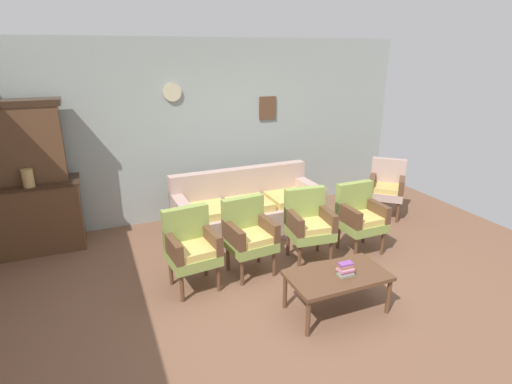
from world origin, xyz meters
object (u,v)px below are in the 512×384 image
Objects in this scene: armchair_by_doorway at (360,215)px; wingback_chair_by_fireplace at (387,186)px; armchair_near_cabinet at (249,233)px; armchair_row_middle at (191,246)px; side_cabinet at (37,216)px; armchair_near_couch_end at (309,222)px; vase_on_cabinet at (28,178)px; book_stack_on_table at (346,269)px; coffee_table at (337,278)px; floral_couch at (247,211)px.

armchair_by_doorway is 1.00× the size of wingback_chair_by_fireplace.
armchair_near_cabinet and armchair_by_doorway have the same top height.
armchair_by_doorway is at bearing 0.48° from armchair_row_middle.
side_cabinet is 3.54m from armchair_near_couch_end.
vase_on_cabinet is 1.44× the size of book_stack_on_table.
armchair_row_middle is at bearing 140.62° from coffee_table.
armchair_by_doorway is (3.89, -1.65, 0.03)m from side_cabinet.
armchair_by_doorway is at bearing -43.08° from floral_couch.
armchair_by_doorway is at bearing -143.00° from wingback_chair_by_fireplace.
armchair_row_middle is at bearing -179.52° from armchair_by_doorway.
vase_on_cabinet reaches higher than armchair_row_middle.
floral_couch is 1.55m from armchair_row_middle.
side_cabinet is 0.55× the size of floral_couch.
coffee_table is (2.88, -2.67, -0.09)m from side_cabinet.
armchair_row_middle is 5.80× the size of book_stack_on_table.
armchair_near_cabinet reaches higher than coffee_table.
armchair_by_doorway is 5.80× the size of book_stack_on_table.
book_stack_on_table is (2.94, -2.72, 0.02)m from side_cabinet.
floral_couch is 2.34× the size of armchair_near_cabinet.
armchair_row_middle and armchair_by_doorway have the same top height.
armchair_row_middle is at bearing -134.80° from floral_couch.
wingback_chair_by_fireplace reaches higher than coffee_table.
armchair_row_middle is 3.47m from wingback_chair_by_fireplace.
coffee_table is (0.14, -2.10, 0.05)m from floral_couch.
book_stack_on_table is at bearing -131.55° from armchair_by_doorway.
floral_couch is 1.12m from armchair_near_cabinet.
vase_on_cabinet is 0.25× the size of armchair_by_doorway.
vase_on_cabinet is at bearing 138.94° from coffee_table.
wingback_chair_by_fireplace is at bearing 16.89° from armchair_near_cabinet.
armchair_near_couch_end is 1.13m from coffee_table.
floral_couch is 2.34× the size of armchair_by_doorway.
vase_on_cabinet is 0.11× the size of floral_couch.
book_stack_on_table is (-0.22, -1.13, -0.02)m from armchair_near_couch_end.
floral_couch is 2.34× the size of armchair_row_middle.
book_stack_on_table is (1.29, -1.05, -0.02)m from armchair_row_middle.
wingback_chair_by_fireplace is 2.82m from book_stack_on_table.
armchair_near_couch_end is at bearing -24.22° from vase_on_cabinet.
book_stack_on_table is (0.06, -0.04, 0.11)m from coffee_table.
side_cabinet is 4.22m from armchair_by_doorway.
armchair_row_middle is 1.60m from coffee_table.
floral_couch is at bearing 93.90° from coffee_table.
armchair_near_cabinet is 0.81m from armchair_near_couch_end.
armchair_row_middle and wingback_chair_by_fireplace have the same top height.
floral_couch and armchair_near_couch_end have the same top height.
armchair_near_cabinet is at bearing 118.08° from book_stack_on_table.
armchair_by_doorway is at bearing -1.39° from armchair_near_cabinet.
wingback_chair_by_fireplace is (3.36, 0.86, 0.00)m from armchair_row_middle.
coffee_table is 6.45× the size of book_stack_on_table.
floral_couch is (2.74, -0.57, -0.14)m from side_cabinet.
floral_couch is at bearing 136.92° from armchair_by_doorway.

